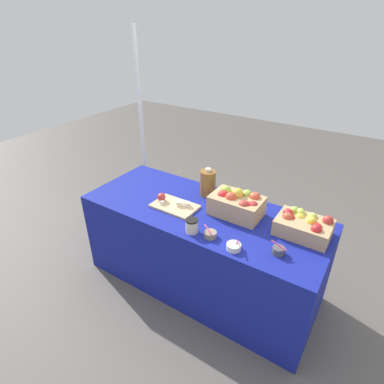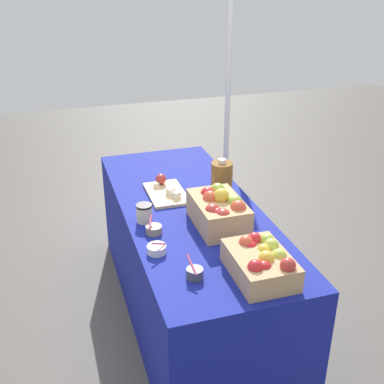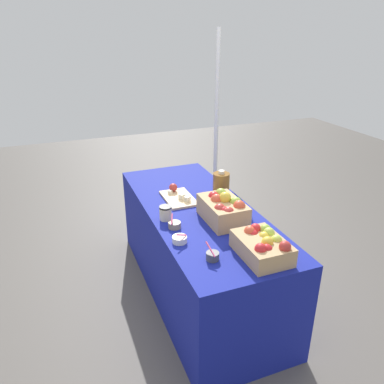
% 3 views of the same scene
% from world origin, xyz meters
% --- Properties ---
extents(ground_plane, '(10.00, 10.00, 0.00)m').
position_xyz_m(ground_plane, '(0.00, 0.00, 0.00)').
color(ground_plane, '#56514C').
extents(table, '(1.90, 0.76, 0.74)m').
position_xyz_m(table, '(0.00, 0.00, 0.37)').
color(table, navy).
rests_on(table, ground_plane).
extents(apple_crate_left, '(0.35, 0.25, 0.16)m').
position_xyz_m(apple_crate_left, '(0.73, 0.11, 0.81)').
color(apple_crate_left, tan).
rests_on(apple_crate_left, table).
extents(apple_crate_middle, '(0.38, 0.24, 0.21)m').
position_xyz_m(apple_crate_middle, '(0.25, 0.08, 0.83)').
color(apple_crate_middle, tan).
rests_on(apple_crate_middle, table).
extents(cutting_board_front, '(0.35, 0.22, 0.08)m').
position_xyz_m(cutting_board_front, '(-0.22, -0.08, 0.76)').
color(cutting_board_front, '#D1B284').
rests_on(cutting_board_front, table).
extents(sample_bowl_near, '(0.09, 0.09, 0.08)m').
position_xyz_m(sample_bowl_near, '(0.41, -0.29, 0.76)').
color(sample_bowl_near, silver).
rests_on(sample_bowl_near, table).
extents(sample_bowl_mid, '(0.09, 0.08, 0.09)m').
position_xyz_m(sample_bowl_mid, '(0.22, -0.26, 0.76)').
color(sample_bowl_mid, gray).
rests_on(sample_bowl_mid, table).
extents(sample_bowl_far, '(0.10, 0.08, 0.10)m').
position_xyz_m(sample_bowl_far, '(0.66, -0.18, 0.77)').
color(sample_bowl_far, '#4C4C51').
rests_on(sample_bowl_far, table).
extents(cider_jug, '(0.13, 0.13, 0.24)m').
position_xyz_m(cider_jug, '(-0.09, 0.23, 0.85)').
color(cider_jug, brown).
rests_on(cider_jug, table).
extents(coffee_cup, '(0.09, 0.09, 0.10)m').
position_xyz_m(coffee_cup, '(0.09, -0.28, 0.79)').
color(coffee_cup, beige).
rests_on(coffee_cup, table).
extents(tent_pole, '(0.04, 0.04, 1.99)m').
position_xyz_m(tent_pole, '(-1.18, 0.68, 0.99)').
color(tent_pole, white).
rests_on(tent_pole, ground_plane).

